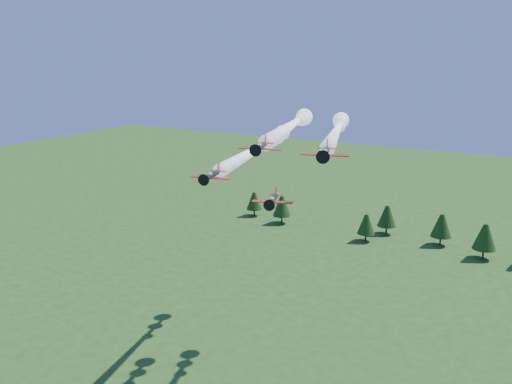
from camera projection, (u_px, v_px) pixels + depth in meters
The scene contains 5 objects.
plane_lead at pixel (292, 125), 110.64m from camera, with size 16.35×45.17×3.70m.
plane_left at pixel (262, 146), 126.96m from camera, with size 16.79×55.32×3.70m.
plane_right at pixel (337, 130), 114.14m from camera, with size 18.09×44.47×3.70m.
plane_slot at pixel (273, 200), 101.79m from camera, with size 7.36×8.21×2.60m.
treeline at pixel (448, 230), 190.58m from camera, with size 153.28×18.51×11.53m.
Camera 1 is at (44.16, -81.12, 65.74)m, focal length 40.00 mm.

